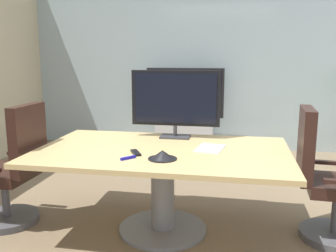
{
  "coord_description": "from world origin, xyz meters",
  "views": [
    {
      "loc": [
        0.48,
        -2.94,
        1.51
      ],
      "look_at": [
        -0.12,
        0.28,
        0.88
      ],
      "focal_mm": 39.93,
      "sensor_mm": 36.0,
      "label": 1
    }
  ],
  "objects_px": {
    "tv_monitor": "(175,100)",
    "conference_phone": "(162,155)",
    "remote_control": "(136,153)",
    "wall_display_unit": "(185,123)",
    "office_chair_left": "(13,175)",
    "conference_table": "(163,168)",
    "office_chair_right": "(326,185)"
  },
  "relations": [
    {
      "from": "office_chair_left",
      "to": "tv_monitor",
      "type": "bearing_deg",
      "value": 113.84
    },
    {
      "from": "conference_table",
      "to": "conference_phone",
      "type": "height_order",
      "value": "conference_phone"
    },
    {
      "from": "tv_monitor",
      "to": "wall_display_unit",
      "type": "distance_m",
      "value": 2.4
    },
    {
      "from": "conference_table",
      "to": "office_chair_right",
      "type": "distance_m",
      "value": 1.35
    },
    {
      "from": "wall_display_unit",
      "to": "conference_phone",
      "type": "height_order",
      "value": "wall_display_unit"
    },
    {
      "from": "tv_monitor",
      "to": "conference_table",
      "type": "bearing_deg",
      "value": -93.8
    },
    {
      "from": "office_chair_right",
      "to": "wall_display_unit",
      "type": "xyz_separation_m",
      "value": [
        -1.53,
        2.65,
        -0.01
      ]
    },
    {
      "from": "conference_table",
      "to": "remote_control",
      "type": "relative_size",
      "value": 12.32
    },
    {
      "from": "tv_monitor",
      "to": "conference_phone",
      "type": "bearing_deg",
      "value": -87.86
    },
    {
      "from": "wall_display_unit",
      "to": "conference_phone",
      "type": "distance_m",
      "value": 3.1
    },
    {
      "from": "tv_monitor",
      "to": "conference_phone",
      "type": "xyz_separation_m",
      "value": [
        0.03,
        -0.77,
        -0.33
      ]
    },
    {
      "from": "tv_monitor",
      "to": "conference_phone",
      "type": "relative_size",
      "value": 3.82
    },
    {
      "from": "conference_table",
      "to": "wall_display_unit",
      "type": "relative_size",
      "value": 1.6
    },
    {
      "from": "office_chair_right",
      "to": "conference_phone",
      "type": "bearing_deg",
      "value": 111.58
    },
    {
      "from": "office_chair_left",
      "to": "remote_control",
      "type": "distance_m",
      "value": 1.19
    },
    {
      "from": "office_chair_left",
      "to": "tv_monitor",
      "type": "distance_m",
      "value": 1.61
    },
    {
      "from": "tv_monitor",
      "to": "conference_phone",
      "type": "height_order",
      "value": "tv_monitor"
    },
    {
      "from": "tv_monitor",
      "to": "remote_control",
      "type": "xyz_separation_m",
      "value": [
        -0.21,
        -0.66,
        -0.35
      ]
    },
    {
      "from": "conference_table",
      "to": "office_chair_right",
      "type": "height_order",
      "value": "office_chair_right"
    },
    {
      "from": "office_chair_left",
      "to": "conference_phone",
      "type": "distance_m",
      "value": 1.44
    },
    {
      "from": "wall_display_unit",
      "to": "remote_control",
      "type": "xyz_separation_m",
      "value": [
        0.01,
        -2.95,
        0.3
      ]
    },
    {
      "from": "wall_display_unit",
      "to": "remote_control",
      "type": "distance_m",
      "value": 2.97
    },
    {
      "from": "tv_monitor",
      "to": "wall_display_unit",
      "type": "bearing_deg",
      "value": 95.61
    },
    {
      "from": "tv_monitor",
      "to": "conference_phone",
      "type": "distance_m",
      "value": 0.84
    },
    {
      "from": "office_chair_left",
      "to": "remote_control",
      "type": "relative_size",
      "value": 6.41
    },
    {
      "from": "conference_phone",
      "to": "remote_control",
      "type": "distance_m",
      "value": 0.27
    },
    {
      "from": "office_chair_right",
      "to": "tv_monitor",
      "type": "distance_m",
      "value": 1.49
    },
    {
      "from": "office_chair_right",
      "to": "wall_display_unit",
      "type": "height_order",
      "value": "wall_display_unit"
    },
    {
      "from": "wall_display_unit",
      "to": "conference_phone",
      "type": "bearing_deg",
      "value": -85.26
    },
    {
      "from": "conference_phone",
      "to": "remote_control",
      "type": "bearing_deg",
      "value": 154.35
    },
    {
      "from": "office_chair_right",
      "to": "conference_phone",
      "type": "height_order",
      "value": "office_chair_right"
    },
    {
      "from": "conference_table",
      "to": "tv_monitor",
      "type": "relative_size",
      "value": 2.49
    }
  ]
}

